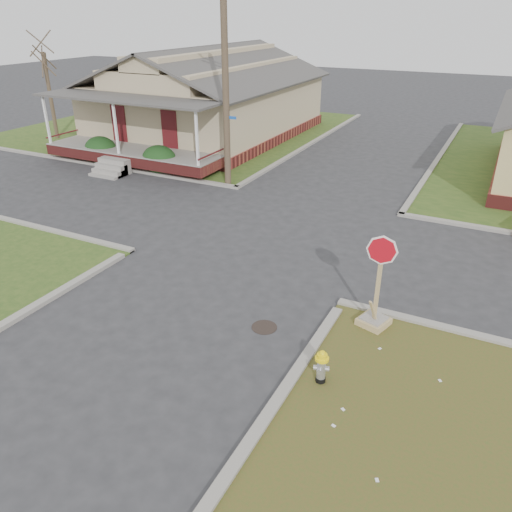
% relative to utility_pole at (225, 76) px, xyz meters
% --- Properties ---
extents(ground, '(120.00, 120.00, 0.00)m').
position_rel_utility_pole_xyz_m(ground, '(4.20, -8.90, -4.66)').
color(ground, '#2C2C2F').
rests_on(ground, ground).
extents(verge_far_left, '(19.00, 19.00, 0.05)m').
position_rel_utility_pole_xyz_m(verge_far_left, '(-8.80, 9.10, -4.64)').
color(verge_far_left, '#2F4C1B').
rests_on(verge_far_left, ground).
extents(curbs, '(80.00, 40.00, 0.12)m').
position_rel_utility_pole_xyz_m(curbs, '(4.20, -3.90, -4.66)').
color(curbs, gray).
rests_on(curbs, ground).
extents(manhole, '(0.64, 0.64, 0.01)m').
position_rel_utility_pole_xyz_m(manhole, '(6.40, -9.40, -4.66)').
color(manhole, black).
rests_on(manhole, ground).
extents(corner_house, '(10.10, 15.50, 5.30)m').
position_rel_utility_pole_xyz_m(corner_house, '(-5.80, 7.78, -2.38)').
color(corner_house, maroon).
rests_on(corner_house, ground).
extents(utility_pole, '(1.80, 0.28, 9.00)m').
position_rel_utility_pole_xyz_m(utility_pole, '(0.00, 0.00, 0.00)').
color(utility_pole, '#443527').
rests_on(utility_pole, ground).
extents(tree_far_left, '(0.22, 0.22, 4.90)m').
position_rel_utility_pole_xyz_m(tree_far_left, '(-13.80, 3.10, -2.16)').
color(tree_far_left, '#443527').
rests_on(tree_far_left, verge_far_left).
extents(fire_hydrant, '(0.29, 0.29, 0.78)m').
position_rel_utility_pole_xyz_m(fire_hydrant, '(8.36, -10.72, -4.18)').
color(fire_hydrant, black).
rests_on(fire_hydrant, ground).
extents(stop_sign, '(0.69, 0.67, 2.43)m').
position_rel_utility_pole_xyz_m(stop_sign, '(8.80, -8.12, -4.09)').
color(stop_sign, tan).
rests_on(stop_sign, ground).
extents(hedge_left, '(1.59, 1.31, 1.22)m').
position_rel_utility_pole_xyz_m(hedge_left, '(-7.67, 0.30, -4.00)').
color(hedge_left, '#173814').
rests_on(hedge_left, verge_far_left).
extents(hedge_right, '(1.59, 1.31, 1.22)m').
position_rel_utility_pole_xyz_m(hedge_right, '(-3.85, 0.12, -4.00)').
color(hedge_right, '#173814').
rests_on(hedge_right, verge_far_left).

